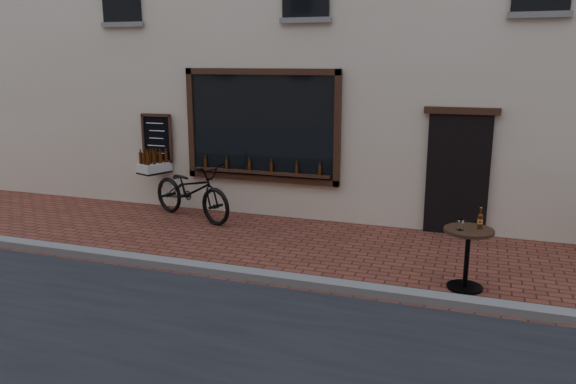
% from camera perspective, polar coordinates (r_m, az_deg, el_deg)
% --- Properties ---
extents(ground, '(90.00, 90.00, 0.00)m').
position_cam_1_polar(ground, '(7.93, 1.01, -9.97)').
color(ground, brown).
rests_on(ground, ground).
extents(kerb, '(90.00, 0.25, 0.12)m').
position_cam_1_polar(kerb, '(8.08, 1.46, -9.05)').
color(kerb, slate).
rests_on(kerb, ground).
extents(cargo_bicycle, '(2.62, 1.59, 1.24)m').
position_cam_1_polar(cargo_bicycle, '(11.44, -9.91, 0.25)').
color(cargo_bicycle, black).
rests_on(cargo_bicycle, ground).
extents(bistro_table, '(0.68, 0.68, 1.16)m').
position_cam_1_polar(bistro_table, '(8.17, 17.81, -5.27)').
color(bistro_table, black).
rests_on(bistro_table, ground).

